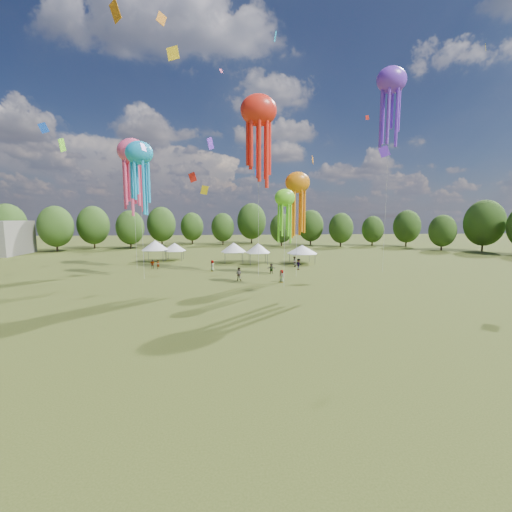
{
  "coord_description": "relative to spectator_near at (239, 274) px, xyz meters",
  "views": [
    {
      "loc": [
        -3.95,
        -10.53,
        9.12
      ],
      "look_at": [
        -1.55,
        15.0,
        6.0
      ],
      "focal_mm": 23.04,
      "sensor_mm": 36.0,
      "label": 1
    }
  ],
  "objects": [
    {
      "name": "ground",
      "position": [
        2.11,
        -35.46,
        -0.94
      ],
      "size": [
        300.0,
        300.0,
        0.0
      ],
      "primitive_type": "plane",
      "color": "#384416",
      "rests_on": "ground"
    },
    {
      "name": "spectator_near",
      "position": [
        0.0,
        0.0,
        0.0
      ],
      "size": [
        1.1,
        0.98,
        1.89
      ],
      "primitive_type": "imported",
      "rotation": [
        0.0,
        0.0,
        2.8
      ],
      "color": "gray",
      "rests_on": "ground"
    },
    {
      "name": "spectators_far",
      "position": [
        3.57,
        7.85,
        -0.05
      ],
      "size": [
        26.31,
        14.52,
        1.93
      ],
      "color": "gray",
      "rests_on": "ground"
    },
    {
      "name": "festival_tents",
      "position": [
        -1.89,
        18.82,
        2.05
      ],
      "size": [
        34.44,
        11.99,
        4.31
      ],
      "color": "#47474C",
      "rests_on": "ground"
    },
    {
      "name": "show_kites",
      "position": [
        1.5,
        5.43,
        18.99
      ],
      "size": [
        46.04,
        19.94,
        32.0
      ],
      "color": "#1AA4E3",
      "rests_on": "ground"
    },
    {
      "name": "small_kites",
      "position": [
        -0.26,
        5.49,
        27.18
      ],
      "size": [
        65.89,
        56.22,
        46.25
      ],
      "color": "#1AA4E3",
      "rests_on": "ground"
    },
    {
      "name": "treeline",
      "position": [
        -1.76,
        27.06,
        5.6
      ],
      "size": [
        201.57,
        95.24,
        13.43
      ],
      "color": "#38281C",
      "rests_on": "ground"
    }
  ]
}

